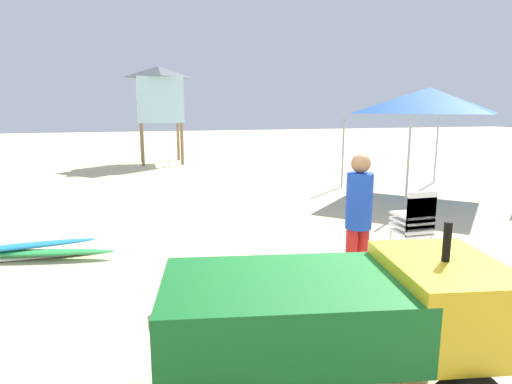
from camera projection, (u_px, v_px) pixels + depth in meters
The scene contains 8 objects.
ground at pixel (330, 331), 4.67m from camera, with size 80.00×80.00×0.00m, color beige.
utility_cart at pixel (338, 317), 3.30m from camera, with size 2.72×1.69×1.50m.
stacked_plastic_chairs at pixel (416, 220), 6.66m from camera, with size 0.48×0.48×1.11m.
surfboard_pile at pixel (25, 252), 6.83m from camera, with size 2.67×0.80×0.24m.
lifeguard_near_left at pixel (359, 215), 5.40m from camera, with size 0.32×0.32×1.78m.
popup_canopy at pixel (429, 101), 11.45m from camera, with size 3.23×3.23×2.82m.
lifeguard_tower at pixel (159, 94), 18.09m from camera, with size 1.98×1.98×3.95m.
cooler_box at pixel (188, 297), 5.10m from camera, with size 0.46×0.37×0.33m, color red.
Camera 1 is at (-1.91, -3.94, 2.33)m, focal length 31.00 mm.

